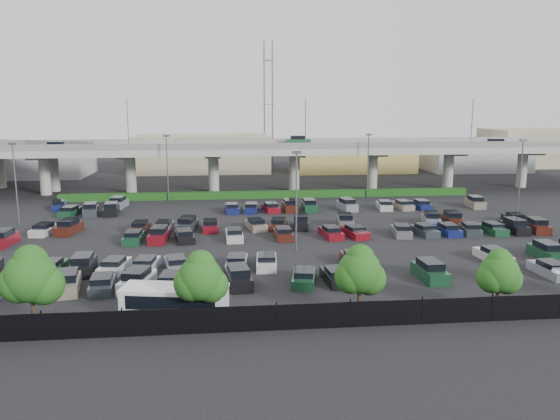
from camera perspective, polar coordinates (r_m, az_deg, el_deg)
The scene contains 10 objects.
ground at distance 64.22m, azimuth 0.74°, elevation -2.41°, with size 280.00×280.00×0.00m, color black.
overpass at distance 94.65m, azimuth -1.65°, elevation 6.15°, with size 150.00×13.00×15.80m.
hedge at distance 88.52m, azimuth -1.14°, elevation 1.64°, with size 66.00×1.60×1.10m, color #184213.
fence at distance 37.49m, azimuth 5.74°, elevation -10.88°, with size 70.00×0.10×2.00m.
tree_row at distance 38.13m, azimuth 6.48°, elevation -6.35°, with size 65.07×3.66×5.94m.
shuttle_bus at distance 39.37m, azimuth -10.92°, elevation -9.36°, with size 7.69×3.87×2.36m.
parked_cars at distance 60.94m, azimuth -0.80°, elevation -2.54°, with size 62.99×41.67×1.67m.
light_poles at distance 64.71m, azimuth -3.09°, elevation 3.29°, with size 66.90×48.38×10.30m.
distant_buildings at distance 125.92m, azimuth 3.08°, elevation 5.85°, with size 138.00×24.00×9.00m.
comm_tower at distance 136.54m, azimuth -1.23°, elevation 11.24°, with size 2.40×2.40×30.00m.
Camera 1 is at (-7.31, -62.07, 14.78)m, focal length 35.00 mm.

